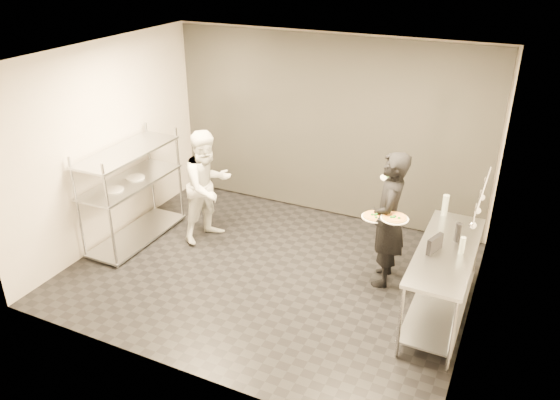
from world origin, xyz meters
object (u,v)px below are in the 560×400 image
at_px(bottle_green, 445,205).
at_px(prep_counter, 444,271).
at_px(pizza_plate_far, 395,218).
at_px(salad_plate, 390,176).
at_px(bottle_clear, 462,245).
at_px(chef, 208,186).
at_px(pizza_plate_near, 375,216).
at_px(waiter, 388,220).
at_px(pos_monitor, 435,244).
at_px(pass_rack, 132,190).
at_px(bottle_dark, 458,232).

bearing_deg(bottle_green, prep_counter, -77.40).
xyz_separation_m(pizza_plate_far, salad_plate, (-0.21, 0.51, 0.28)).
bearing_deg(bottle_clear, bottle_green, 111.71).
height_order(chef, pizza_plate_near, chef).
height_order(waiter, pos_monitor, waiter).
relative_size(pass_rack, salad_plate, 6.41).
bearing_deg(bottle_dark, pos_monitor, -118.79).
relative_size(pos_monitor, bottle_dark, 1.14).
bearing_deg(bottle_clear, chef, 171.69).
relative_size(pass_rack, bottle_green, 5.97).
height_order(pizza_plate_far, bottle_green, bottle_green).
xyz_separation_m(waiter, pizza_plate_near, (-0.11, -0.24, 0.14)).
bearing_deg(bottle_clear, pizza_plate_near, 166.08).
distance_m(salad_plate, bottle_green, 0.74).
xyz_separation_m(pizza_plate_near, pos_monitor, (0.77, -0.35, -0.00)).
bearing_deg(pizza_plate_near, bottle_green, 38.76).
bearing_deg(pizza_plate_far, bottle_green, 51.46).
bearing_deg(pizza_plate_near, pizza_plate_far, -4.55).
xyz_separation_m(pass_rack, pizza_plate_far, (3.68, 0.21, 0.29)).
xyz_separation_m(chef, bottle_clear, (3.53, -0.52, 0.20)).
height_order(prep_counter, pos_monitor, pos_monitor).
distance_m(pos_monitor, bottle_dark, 0.39).
distance_m(pos_monitor, bottle_clear, 0.29).
xyz_separation_m(chef, bottle_dark, (3.45, -0.27, 0.22)).
height_order(waiter, bottle_dark, waiter).
height_order(pizza_plate_near, bottle_green, bottle_green).
distance_m(bottle_clear, bottle_dark, 0.26).
xyz_separation_m(prep_counter, bottle_clear, (0.15, -0.03, 0.39)).
height_order(prep_counter, pizza_plate_near, pizza_plate_near).
bearing_deg(bottle_dark, pizza_plate_near, 179.39).
xyz_separation_m(waiter, bottle_dark, (0.85, -0.25, 0.16)).
height_order(prep_counter, pizza_plate_far, pizza_plate_far).
xyz_separation_m(pass_rack, bottle_dark, (4.40, 0.22, 0.26)).
bearing_deg(prep_counter, salad_plate, 140.07).
height_order(bottle_clear, bottle_dark, bottle_dark).
relative_size(waiter, bottle_dark, 7.76).
distance_m(prep_counter, bottle_clear, 0.42).
xyz_separation_m(pass_rack, bottle_green, (4.15, 0.80, 0.29)).
bearing_deg(chef, bottle_green, -64.87).
distance_m(prep_counter, chef, 3.42).
bearing_deg(pos_monitor, bottle_dark, 80.44).
relative_size(pizza_plate_near, salad_plate, 1.24).
height_order(prep_counter, waiter, waiter).
distance_m(chef, bottle_clear, 3.57).
bearing_deg(bottle_dark, chef, 175.55).
height_order(salad_plate, bottle_green, salad_plate).
height_order(pizza_plate_far, salad_plate, salad_plate).
relative_size(prep_counter, bottle_dark, 7.96).
bearing_deg(pizza_plate_far, pos_monitor, -31.78).
height_order(pos_monitor, bottle_clear, bottle_clear).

